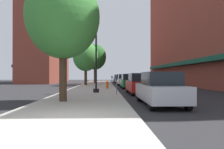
% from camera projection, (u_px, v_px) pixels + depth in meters
% --- Properties ---
extents(ground_plane, '(90.00, 90.00, 0.00)m').
position_uv_depth(ground_plane, '(128.00, 88.00, 24.24)').
color(ground_plane, '#232326').
extents(sidewalk_slab, '(4.80, 50.00, 0.12)m').
position_uv_depth(sidewalk_slab, '(95.00, 87.00, 25.11)').
color(sidewalk_slab, '#A8A399').
rests_on(sidewalk_slab, ground).
extents(building_right_brick, '(6.80, 40.00, 22.41)m').
position_uv_depth(building_right_brick, '(203.00, 6.00, 28.65)').
color(building_right_brick, brown).
rests_on(building_right_brick, ground).
extents(building_far_background, '(6.80, 18.00, 21.00)m').
position_uv_depth(building_far_background, '(47.00, 32.00, 42.78)').
color(building_far_background, brown).
rests_on(building_far_background, ground).
extents(lamppost, '(0.48, 0.48, 5.90)m').
position_uv_depth(lamppost, '(96.00, 54.00, 16.44)').
color(lamppost, black).
rests_on(lamppost, sidewalk_slab).
extents(fire_hydrant, '(0.33, 0.26, 0.79)m').
position_uv_depth(fire_hydrant, '(107.00, 85.00, 21.25)').
color(fire_hydrant, '#E05614').
rests_on(fire_hydrant, sidewalk_slab).
extents(parking_meter_near, '(0.14, 0.09, 1.31)m').
position_uv_depth(parking_meter_near, '(116.00, 83.00, 14.34)').
color(parking_meter_near, slate).
rests_on(parking_meter_near, sidewalk_slab).
extents(parking_meter_far, '(0.14, 0.09, 1.31)m').
position_uv_depth(parking_meter_far, '(112.00, 80.00, 23.85)').
color(parking_meter_far, slate).
rests_on(parking_meter_far, sidewalk_slab).
extents(tree_near, '(3.67, 3.67, 6.20)m').
position_uv_depth(tree_near, '(86.00, 57.00, 29.69)').
color(tree_near, '#422D1E').
rests_on(tree_near, sidewalk_slab).
extents(tree_mid, '(3.82, 3.82, 6.74)m').
position_uv_depth(tree_mid, '(95.00, 57.00, 35.06)').
color(tree_mid, '#422D1E').
rests_on(tree_mid, sidewalk_slab).
extents(tree_far, '(3.90, 3.90, 6.74)m').
position_uv_depth(tree_far, '(63.00, 17.00, 10.89)').
color(tree_far, '#422D1E').
rests_on(tree_far, sidewalk_slab).
extents(car_silver, '(1.80, 4.30, 1.66)m').
position_uv_depth(car_silver, '(160.00, 89.00, 10.22)').
color(car_silver, black).
rests_on(car_silver, ground).
extents(car_red, '(1.80, 4.30, 1.66)m').
position_uv_depth(car_red, '(140.00, 84.00, 16.29)').
color(car_red, black).
rests_on(car_red, ground).
extents(car_green, '(1.80, 4.30, 1.66)m').
position_uv_depth(car_green, '(129.00, 81.00, 23.65)').
color(car_green, black).
rests_on(car_green, ground).
extents(car_white, '(1.80, 4.30, 1.66)m').
position_uv_depth(car_white, '(124.00, 80.00, 30.52)').
color(car_white, black).
rests_on(car_white, ground).
extents(car_black, '(1.80, 4.30, 1.66)m').
position_uv_depth(car_black, '(120.00, 79.00, 37.14)').
color(car_black, black).
rests_on(car_black, ground).
extents(car_blue, '(1.80, 4.30, 1.66)m').
position_uv_depth(car_blue, '(118.00, 79.00, 44.12)').
color(car_blue, black).
rests_on(car_blue, ground).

